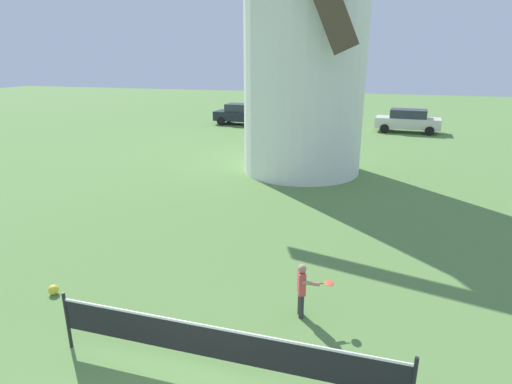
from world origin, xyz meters
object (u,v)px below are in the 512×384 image
at_px(stray_ball, 53,290).
at_px(parked_car_green, 312,118).
at_px(player_far, 303,287).
at_px(parked_car_black, 242,114).
at_px(parked_car_cream, 408,120).
at_px(windmill, 306,9).
at_px(tennis_net, 219,344).

distance_m(stray_ball, parked_car_green, 23.54).
height_order(player_far, parked_car_green, parked_car_green).
height_order(stray_ball, parked_car_black, parked_car_black).
bearing_deg(player_far, parked_car_cream, 82.79).
bearing_deg(parked_car_cream, player_far, -97.21).
distance_m(windmill, tennis_net, 14.61).
xyz_separation_m(windmill, parked_car_green, (-1.41, 11.59, -6.00)).
bearing_deg(windmill, parked_car_black, 119.26).
bearing_deg(parked_car_cream, parked_car_black, 179.48).
xyz_separation_m(player_far, stray_ball, (-5.33, -0.76, -0.53)).
height_order(tennis_net, stray_ball, tennis_net).
bearing_deg(parked_car_cream, windmill, -112.53).
relative_size(tennis_net, parked_car_black, 1.38).
relative_size(player_far, parked_car_green, 0.28).
distance_m(parked_car_black, parked_car_green, 5.58).
height_order(stray_ball, parked_car_cream, parked_car_cream).
height_order(tennis_net, parked_car_cream, parked_car_cream).
height_order(windmill, stray_ball, windmill).
relative_size(tennis_net, player_far, 5.08).
height_order(tennis_net, parked_car_black, parked_car_black).
xyz_separation_m(windmill, player_far, (2.13, -11.11, -6.16)).
relative_size(windmill, tennis_net, 2.46).
height_order(parked_car_green, parked_car_cream, same).
distance_m(parked_car_black, parked_car_cream, 12.02).
height_order(player_far, stray_ball, player_far).
bearing_deg(stray_ball, player_far, 8.07).
bearing_deg(parked_car_black, stray_ball, -81.24).
xyz_separation_m(tennis_net, player_far, (0.92, 2.10, -0.04)).
relative_size(player_far, stray_ball, 5.15).
bearing_deg(parked_car_black, parked_car_cream, -0.52).
bearing_deg(parked_car_green, parked_car_cream, 5.96).
bearing_deg(windmill, stray_ball, -105.09).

